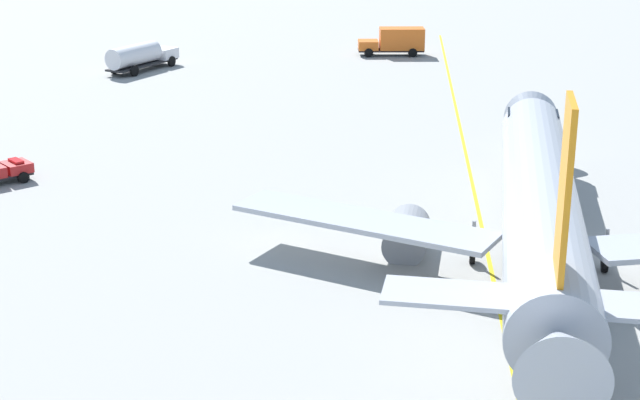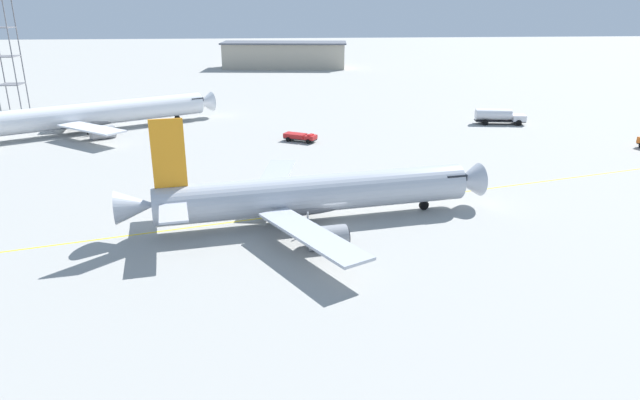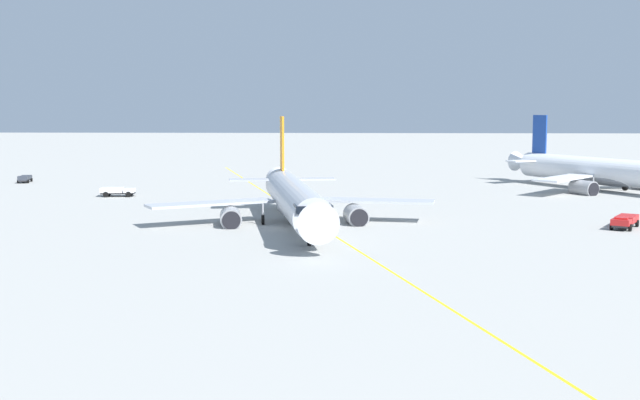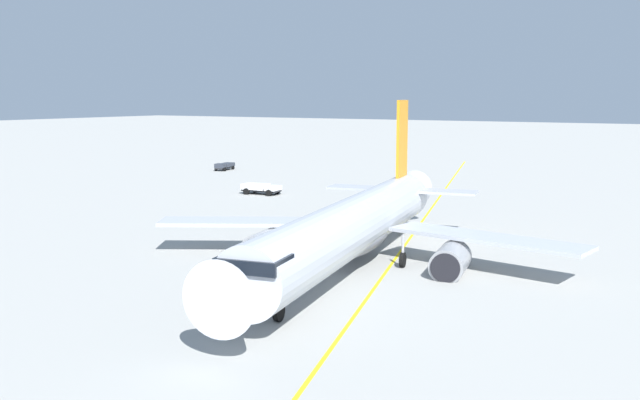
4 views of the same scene
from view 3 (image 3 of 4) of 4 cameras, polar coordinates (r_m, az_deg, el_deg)
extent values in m
plane|color=#9E9E99|center=(88.22, -2.51, -2.01)|extent=(600.00, 600.00, 0.00)
cylinder|color=#B2B7C1|center=(89.63, -1.78, 0.10)|extent=(33.50, 9.77, 3.96)
cone|color=#B2B7C1|center=(72.04, -0.26, -1.51)|extent=(3.62, 4.23, 3.77)
cone|color=#B2B7C1|center=(107.57, -2.82, 1.35)|extent=(4.53, 4.02, 3.37)
cube|color=black|center=(74.08, -0.49, -0.58)|extent=(2.96, 3.74, 0.70)
ellipsoid|color=slate|center=(91.40, -1.89, -0.46)|extent=(12.44, 5.62, 2.18)
cube|color=orange|center=(103.74, -2.66, 3.97)|extent=(3.19, 0.80, 6.80)
cube|color=#B2B7C1|center=(104.47, -0.60, 1.48)|extent=(3.60, 6.29, 0.20)
cube|color=#B2B7C1|center=(103.78, -4.72, 1.42)|extent=(3.60, 6.29, 0.20)
cube|color=#B2B7C1|center=(93.71, 3.60, -0.05)|extent=(5.47, 14.61, 0.28)
cube|color=#B2B7C1|center=(91.85, -7.63, -0.23)|extent=(9.84, 14.03, 0.28)
cylinder|color=gray|center=(91.54, 2.52, -1.10)|extent=(4.22, 2.98, 2.33)
cylinder|color=black|center=(89.61, 2.75, -1.27)|extent=(0.50, 1.98, 1.98)
cylinder|color=gray|center=(90.08, -6.24, -1.26)|extent=(4.22, 2.98, 2.33)
cylinder|color=black|center=(88.12, -6.20, -1.43)|extent=(0.50, 1.98, 1.98)
cylinder|color=#9EA0A5|center=(77.37, -0.77, -2.14)|extent=(0.20, 0.20, 1.81)
cylinder|color=black|center=(77.52, -0.77, -2.80)|extent=(1.14, 0.49, 1.10)
cylinder|color=#9EA0A5|center=(91.88, 0.21, -0.74)|extent=(0.20, 0.20, 1.81)
cylinder|color=black|center=(92.00, 0.21, -1.30)|extent=(1.14, 0.49, 1.10)
cylinder|color=#9EA0A5|center=(91.18, -4.00, -0.81)|extent=(0.20, 0.20, 1.81)
cylinder|color=black|center=(91.30, -4.00, -1.38)|extent=(1.14, 0.49, 1.10)
cylinder|color=white|center=(131.72, 20.20, 1.81)|extent=(36.59, 23.53, 4.05)
cone|color=white|center=(146.87, 13.98, 2.60)|extent=(5.19, 4.99, 3.44)
ellipsoid|color=slate|center=(133.15, 19.55, 1.40)|extent=(14.27, 10.36, 2.23)
cube|color=#193D93|center=(143.74, 15.07, 4.46)|extent=(2.89, 1.81, 6.44)
cube|color=white|center=(146.37, 16.02, 2.73)|extent=(4.95, 5.97, 0.20)
cube|color=white|center=(141.60, 13.97, 2.66)|extent=(4.95, 5.97, 0.20)
cube|color=white|center=(127.53, 16.64, 1.48)|extent=(12.78, 11.30, 0.28)
cylinder|color=gray|center=(127.61, 17.90, 0.78)|extent=(4.58, 4.04, 2.40)
cylinder|color=black|center=(126.23, 18.55, 0.70)|extent=(1.15, 1.84, 2.04)
cylinder|color=#9EA0A5|center=(135.73, 20.52, 1.24)|extent=(0.20, 0.20, 1.83)
cylinder|color=black|center=(135.81, 20.50, 0.86)|extent=(1.10, 0.81, 1.10)
cylinder|color=#9EA0A5|center=(130.70, 18.52, 1.13)|extent=(0.20, 0.20, 1.83)
cylinder|color=black|center=(130.79, 18.51, 0.73)|extent=(1.10, 0.81, 1.10)
cube|color=#232326|center=(149.43, -19.88, 1.32)|extent=(4.56, 2.15, 0.20)
cube|color=#2D333D|center=(147.90, -20.01, 1.44)|extent=(1.59, 1.82, 0.70)
cube|color=black|center=(147.34, -20.05, 1.46)|extent=(0.33, 1.34, 0.39)
cube|color=#2D333D|center=(150.14, -19.83, 1.50)|extent=(3.12, 2.11, 0.60)
cylinder|color=black|center=(147.78, -19.69, 1.24)|extent=(0.68, 0.39, 0.64)
cylinder|color=black|center=(148.11, -20.30, 1.22)|extent=(0.68, 0.39, 0.64)
cylinder|color=black|center=(150.66, -19.48, 1.34)|extent=(0.68, 0.39, 0.64)
cylinder|color=black|center=(150.97, -20.07, 1.33)|extent=(0.68, 0.39, 0.64)
cube|color=#232326|center=(94.36, 20.48, -1.57)|extent=(5.59, 4.12, 0.20)
cube|color=red|center=(92.42, 20.26, -1.46)|extent=(2.38, 2.47, 0.65)
cube|color=black|center=(91.70, 20.17, -1.45)|extent=(0.86, 1.42, 0.36)
cube|color=red|center=(95.20, 20.60, -1.23)|extent=(4.12, 3.46, 0.70)
cube|color=red|center=(92.37, 20.27, -1.19)|extent=(1.18, 1.45, 0.16)
cylinder|color=black|center=(92.32, 20.82, -1.82)|extent=(0.80, 0.62, 0.76)
cylinder|color=black|center=(92.68, 19.67, -1.74)|extent=(0.80, 0.62, 0.76)
cylinder|color=black|center=(95.92, 21.24, -1.53)|extent=(0.80, 0.62, 0.76)
cylinder|color=black|center=(96.27, 20.14, -1.46)|extent=(0.80, 0.62, 0.76)
cube|color=#232326|center=(122.61, -13.91, 0.48)|extent=(2.24, 4.96, 0.20)
cube|color=white|center=(122.26, -13.14, 0.66)|extent=(2.26, 1.63, 0.55)
cube|color=black|center=(122.14, -12.85, 0.70)|extent=(1.80, 0.24, 0.31)
cube|color=white|center=(122.72, -14.29, 0.68)|extent=(2.41, 3.35, 0.70)
cylinder|color=black|center=(123.35, -13.04, 0.49)|extent=(0.35, 0.82, 0.80)
cylinder|color=black|center=(121.26, -13.22, 0.38)|extent=(0.35, 0.82, 0.80)
cylinder|color=black|center=(123.97, -14.51, 0.48)|extent=(0.35, 0.82, 0.80)
cylinder|color=black|center=(121.88, -14.71, 0.37)|extent=(0.35, 0.82, 0.80)
cube|color=yellow|center=(95.87, -0.91, -1.31)|extent=(156.84, 43.67, 0.01)
camera|label=1|loc=(139.44, -2.83, 9.23)|focal=54.69mm
camera|label=2|loc=(112.57, -32.24, 10.36)|focal=31.74mm
camera|label=4|loc=(48.68, 22.40, 4.81)|focal=39.48mm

